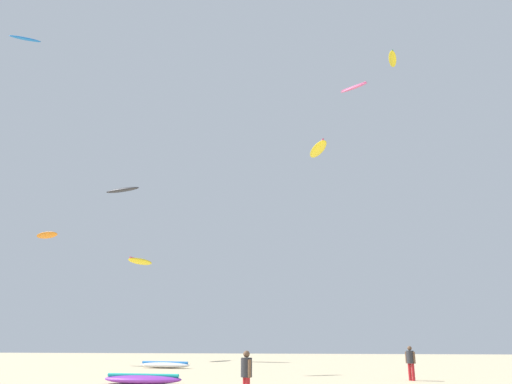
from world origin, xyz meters
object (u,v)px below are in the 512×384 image
object	(u,v)px
kite_aloft_0	(354,88)
kite_aloft_6	(122,190)
kite_aloft_5	(25,39)
kite_aloft_7	(47,235)
kite_aloft_4	(392,59)
kite_grounded_mid	(165,365)
person_midground	(410,360)
person_foreground	(246,372)
kite_aloft_2	(318,149)
kite_aloft_1	(140,261)
kite_grounded_near	(143,379)

from	to	relation	value
kite_aloft_0	kite_aloft_6	xyz separation A→B (m)	(-24.11, 5.44, -7.52)
kite_aloft_5	kite_aloft_7	size ratio (longest dim) A/B	0.86
kite_aloft_4	kite_grounded_mid	bearing A→B (deg)	-176.50
person_midground	person_foreground	bearing A→B (deg)	6.36
kite_aloft_2	person_foreground	bearing A→B (deg)	-102.31
kite_grounded_mid	kite_aloft_0	size ratio (longest dim) A/B	1.43
person_foreground	person_midground	bearing A→B (deg)	-159.71
kite_aloft_0	kite_aloft_2	bearing A→B (deg)	-106.03
kite_aloft_7	person_midground	bearing A→B (deg)	-23.93
kite_aloft_5	kite_aloft_6	world-z (taller)	kite_aloft_5
person_foreground	kite_aloft_1	size ratio (longest dim) A/B	0.41
kite_aloft_1	kite_aloft_2	world-z (taller)	kite_aloft_2
person_foreground	kite_aloft_5	bearing A→B (deg)	-72.21
kite_aloft_4	kite_aloft_5	distance (m)	30.22
kite_grounded_near	kite_aloft_1	distance (m)	28.49
person_midground	kite_aloft_4	size ratio (longest dim) A/B	0.64
kite_aloft_0	kite_aloft_7	world-z (taller)	kite_aloft_0
person_foreground	kite_aloft_7	xyz separation A→B (m)	(-20.54, 22.31, 9.60)
kite_grounded_near	kite_aloft_4	size ratio (longest dim) A/B	1.49
kite_grounded_near	kite_aloft_2	world-z (taller)	kite_aloft_2
person_foreground	kite_grounded_near	world-z (taller)	person_foreground
person_midground	kite_grounded_mid	size ratio (longest dim) A/B	0.42
kite_grounded_mid	kite_aloft_2	bearing A→B (deg)	-29.98
kite_aloft_6	kite_aloft_7	world-z (taller)	kite_aloft_6
person_midground	kite_aloft_2	size ratio (longest dim) A/B	0.54
kite_aloft_1	kite_aloft_6	xyz separation A→B (m)	(-2.19, -0.81, 7.47)
kite_grounded_near	kite_aloft_7	world-z (taller)	kite_aloft_7
person_midground	kite_aloft_1	bearing A→B (deg)	-92.92
kite_aloft_4	person_midground	bearing A→B (deg)	-102.60
person_foreground	kite_aloft_0	distance (m)	35.32
kite_aloft_6	kite_grounded_near	bearing A→B (deg)	-63.95
kite_grounded_mid	kite_aloft_2	world-z (taller)	kite_aloft_2
kite_grounded_mid	kite_aloft_0	world-z (taller)	kite_aloft_0
kite_aloft_1	kite_aloft_2	xyz separation A→B (m)	(18.25, -19.06, 4.01)
kite_grounded_mid	kite_aloft_6	distance (m)	22.43
kite_grounded_mid	person_midground	bearing A→B (deg)	-30.30
person_foreground	person_midground	world-z (taller)	person_midground
kite_grounded_mid	kite_aloft_2	xyz separation A→B (m)	(11.35, -6.55, 13.38)
kite_aloft_0	kite_aloft_2	xyz separation A→B (m)	(-3.68, -12.81, -10.98)
person_midground	kite_aloft_7	xyz separation A→B (m)	(-27.51, 12.21, 9.59)
person_midground	kite_aloft_0	distance (m)	28.17
kite_aloft_5	kite_aloft_6	size ratio (longest dim) A/B	0.55
kite_grounded_mid	kite_aloft_6	bearing A→B (deg)	127.82
kite_aloft_1	kite_aloft_5	distance (m)	23.22
kite_grounded_near	person_midground	bearing A→B (deg)	15.28
kite_grounded_mid	person_foreground	bearing A→B (deg)	-65.89
person_foreground	kite_aloft_6	world-z (taller)	kite_aloft_6
kite_aloft_1	kite_aloft_7	xyz separation A→B (m)	(-5.05, -9.39, 0.96)
person_midground	kite_aloft_1	world-z (taller)	kite_aloft_1
kite_aloft_2	kite_aloft_4	distance (m)	14.64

